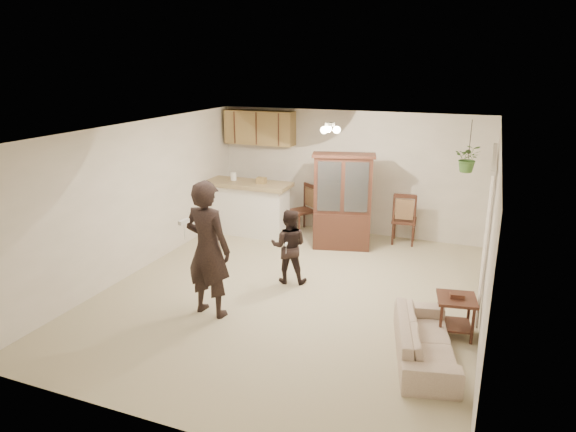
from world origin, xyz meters
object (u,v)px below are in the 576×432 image
at_px(china_hutch, 342,202).
at_px(chair_hutch_left, 302,218).
at_px(adult, 208,254).
at_px(sofa, 426,330).
at_px(chair_hutch_right, 404,228).
at_px(child, 289,242).
at_px(side_table, 455,316).
at_px(chair_bar, 250,219).

bearing_deg(china_hutch, chair_hutch_left, 134.05).
xyz_separation_m(adult, chair_hutch_left, (-0.07, 3.92, -0.62)).
height_order(sofa, chair_hutch_right, chair_hutch_right).
relative_size(child, china_hutch, 0.75).
xyz_separation_m(chair_hutch_left, chair_hutch_right, (2.10, 0.06, 0.01)).
height_order(child, china_hutch, china_hutch).
xyz_separation_m(china_hutch, side_table, (2.28, -2.63, -0.62)).
relative_size(adult, side_table, 3.05).
xyz_separation_m(child, chair_hutch_right, (1.41, 2.56, -0.38)).
bearing_deg(sofa, side_table, -35.60).
xyz_separation_m(adult, child, (0.63, 1.42, -0.22)).
distance_m(sofa, adult, 3.02).
height_order(adult, chair_hutch_right, adult).
distance_m(side_table, chair_hutch_right, 3.56).
relative_size(sofa, adult, 1.04).
distance_m(child, chair_hutch_left, 2.63).
bearing_deg(side_table, child, 163.46).
bearing_deg(sofa, chair_hutch_right, -0.12).
bearing_deg(child, china_hutch, -113.54).
distance_m(chair_bar, chair_hutch_left, 1.09).
height_order(child, chair_hutch_left, child).
bearing_deg(adult, sofa, -173.44).
bearing_deg(adult, side_table, -161.22).
xyz_separation_m(adult, chair_bar, (-1.03, 3.42, -0.60)).
bearing_deg(sofa, adult, 75.80).
xyz_separation_m(child, china_hutch, (0.35, 1.85, 0.22)).
relative_size(adult, chair_hutch_right, 1.74).
xyz_separation_m(sofa, chair_hutch_right, (-0.93, 4.04, -0.07)).
height_order(adult, side_table, adult).
height_order(child, chair_bar, child).
relative_size(sofa, china_hutch, 1.03).
distance_m(adult, chair_hutch_right, 4.51).
height_order(chair_bar, chair_hutch_left, chair_bar).
distance_m(chair_bar, chair_hutch_right, 3.12).
xyz_separation_m(side_table, chair_hutch_right, (-1.22, 3.34, 0.02)).
distance_m(child, chair_hutch_right, 2.95).
bearing_deg(sofa, china_hutch, 17.73).
bearing_deg(chair_bar, sofa, -33.39).
bearing_deg(chair_bar, side_table, -25.34).
bearing_deg(china_hutch, side_table, -63.35).
bearing_deg(side_table, chair_bar, 147.06).
height_order(sofa, chair_bar, chair_bar).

